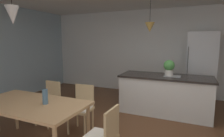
% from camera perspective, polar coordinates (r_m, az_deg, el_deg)
% --- Properties ---
extents(wall_back_kitchen, '(10.00, 0.12, 2.70)m').
position_cam_1_polar(wall_back_kitchen, '(6.10, 16.42, 4.80)').
color(wall_back_kitchen, silver).
rests_on(wall_back_kitchen, ground_plane).
extents(dining_table, '(1.77, 0.92, 0.76)m').
position_cam_1_polar(dining_table, '(3.18, -23.96, -10.81)').
color(dining_table, tan).
rests_on(dining_table, ground_plane).
extents(chair_far_left, '(0.42, 0.42, 0.87)m').
position_cam_1_polar(chair_far_left, '(4.06, -18.85, -9.52)').
color(chair_far_left, tan).
rests_on(chair_far_left, ground_plane).
extents(chair_kitchen_end, '(0.42, 0.42, 0.87)m').
position_cam_1_polar(chair_kitchen_end, '(2.54, -2.84, -20.24)').
color(chair_kitchen_end, tan).
rests_on(chair_kitchen_end, ground_plane).
extents(chair_far_right, '(0.43, 0.43, 0.87)m').
position_cam_1_polar(chair_far_right, '(3.60, -9.33, -11.52)').
color(chair_far_right, tan).
rests_on(chair_far_right, ground_plane).
extents(kitchen_island, '(2.08, 0.86, 0.91)m').
position_cam_1_polar(kitchen_island, '(4.57, 15.98, -7.58)').
color(kitchen_island, silver).
rests_on(kitchen_island, ground_plane).
extents(refrigerator, '(0.76, 0.67, 1.95)m').
position_cam_1_polar(refrigerator, '(5.69, 25.72, 0.28)').
color(refrigerator, silver).
rests_on(refrigerator, ground_plane).
extents(pendant_over_table, '(0.19, 0.19, 0.77)m').
position_cam_1_polar(pendant_over_table, '(3.13, -28.36, 14.33)').
color(pendant_over_table, black).
extents(pendant_over_island_main, '(0.23, 0.23, 0.79)m').
position_cam_1_polar(pendant_over_island_main, '(4.48, 11.56, 12.38)').
color(pendant_over_island_main, black).
extents(potted_plant_on_island, '(0.25, 0.25, 0.37)m').
position_cam_1_polar(potted_plant_on_island, '(4.43, 17.19, 0.37)').
color(potted_plant_on_island, beige).
rests_on(potted_plant_on_island, kitchen_island).
extents(vase_on_dining_table, '(0.08, 0.08, 0.22)m').
position_cam_1_polar(vase_on_dining_table, '(2.97, -19.94, -8.18)').
color(vase_on_dining_table, slate).
rests_on(vase_on_dining_table, dining_table).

